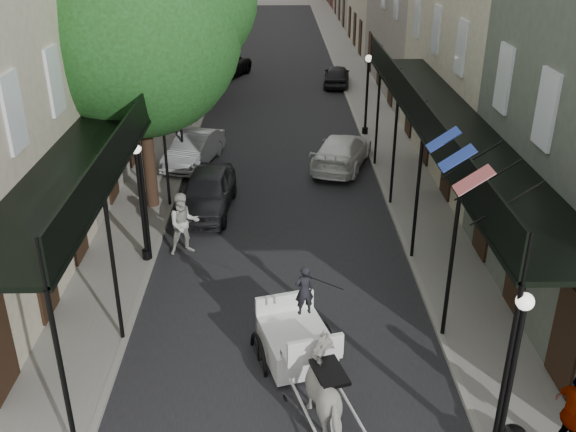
{
  "coord_description": "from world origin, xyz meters",
  "views": [
    {
      "loc": [
        -0.15,
        -11.19,
        9.71
      ],
      "look_at": [
        0.19,
        5.83,
        1.6
      ],
      "focal_mm": 40.0,
      "sensor_mm": 36.0,
      "label": 1
    }
  ],
  "objects_px": {
    "lamppost_left": "(141,201)",
    "car_left_far": "(221,67)",
    "lamppost_right_near": "(511,377)",
    "carriage": "(291,311)",
    "pedestrian_sidewalk_right": "(575,416)",
    "car_right_near": "(342,151)",
    "pedestrian_sidewalk_left": "(178,119)",
    "car_right_far": "(337,76)",
    "pedestrian_walking": "(184,224)",
    "lamppost_right_far": "(367,94)",
    "car_left_mid": "(194,149)",
    "tree_near": "(149,22)",
    "horse": "(331,393)",
    "car_left_near": "(207,192)"
  },
  "relations": [
    {
      "from": "lamppost_left",
      "to": "car_left_far",
      "type": "relative_size",
      "value": 0.76
    },
    {
      "from": "lamppost_right_near",
      "to": "carriage",
      "type": "xyz_separation_m",
      "value": [
        -3.93,
        3.58,
        -0.93
      ]
    },
    {
      "from": "carriage",
      "to": "pedestrian_sidewalk_right",
      "type": "xyz_separation_m",
      "value": [
        5.29,
        -3.58,
        -0.03
      ]
    },
    {
      "from": "lamppost_right_near",
      "to": "car_right_near",
      "type": "xyz_separation_m",
      "value": [
        -1.5,
        16.0,
        -1.37
      ]
    },
    {
      "from": "car_right_near",
      "to": "pedestrian_sidewalk_left",
      "type": "bearing_deg",
      "value": -6.87
    },
    {
      "from": "car_left_far",
      "to": "car_right_far",
      "type": "bearing_deg",
      "value": 7.05
    },
    {
      "from": "pedestrian_walking",
      "to": "pedestrian_sidewalk_left",
      "type": "relative_size",
      "value": 1.06
    },
    {
      "from": "lamppost_right_far",
      "to": "car_right_near",
      "type": "distance_m",
      "value": 4.49
    },
    {
      "from": "lamppost_left",
      "to": "car_left_mid",
      "type": "bearing_deg",
      "value": 86.6
    },
    {
      "from": "lamppost_right_far",
      "to": "pedestrian_walking",
      "type": "bearing_deg",
      "value": -121.93
    },
    {
      "from": "carriage",
      "to": "lamppost_left",
      "type": "bearing_deg",
      "value": 117.91
    },
    {
      "from": "pedestrian_walking",
      "to": "car_left_far",
      "type": "xyz_separation_m",
      "value": [
        -0.59,
        23.36,
        -0.33
      ]
    },
    {
      "from": "tree_near",
      "to": "car_left_mid",
      "type": "distance_m",
      "value": 7.22
    },
    {
      "from": "tree_near",
      "to": "car_left_far",
      "type": "bearing_deg",
      "value": 88.27
    },
    {
      "from": "lamppost_right_near",
      "to": "pedestrian_walking",
      "type": "bearing_deg",
      "value": 129.6
    },
    {
      "from": "lamppost_left",
      "to": "pedestrian_walking",
      "type": "distance_m",
      "value": 1.62
    },
    {
      "from": "horse",
      "to": "pedestrian_sidewalk_right",
      "type": "height_order",
      "value": "pedestrian_sidewalk_right"
    },
    {
      "from": "lamppost_right_near",
      "to": "pedestrian_walking",
      "type": "relative_size",
      "value": 1.85
    },
    {
      "from": "car_left_mid",
      "to": "horse",
      "type": "bearing_deg",
      "value": -58.7
    },
    {
      "from": "lamppost_left",
      "to": "car_left_near",
      "type": "relative_size",
      "value": 0.86
    },
    {
      "from": "pedestrian_sidewalk_right",
      "to": "lamppost_left",
      "type": "bearing_deg",
      "value": 39.77
    },
    {
      "from": "horse",
      "to": "car_right_far",
      "type": "distance_m",
      "value": 28.83
    },
    {
      "from": "lamppost_right_far",
      "to": "car_right_far",
      "type": "distance_m",
      "value": 9.82
    },
    {
      "from": "horse",
      "to": "car_right_near",
      "type": "relative_size",
      "value": 0.44
    },
    {
      "from": "car_left_near",
      "to": "car_left_mid",
      "type": "distance_m",
      "value": 4.82
    },
    {
      "from": "lamppost_left",
      "to": "car_left_near",
      "type": "height_order",
      "value": "lamppost_left"
    },
    {
      "from": "pedestrian_sidewalk_right",
      "to": "car_right_near",
      "type": "relative_size",
      "value": 0.42
    },
    {
      "from": "horse",
      "to": "carriage",
      "type": "relative_size",
      "value": 0.71
    },
    {
      "from": "tree_near",
      "to": "carriage",
      "type": "distance_m",
      "value": 11.03
    },
    {
      "from": "pedestrian_walking",
      "to": "pedestrian_sidewalk_left",
      "type": "distance_m",
      "value": 10.89
    },
    {
      "from": "lamppost_right_far",
      "to": "car_right_near",
      "type": "height_order",
      "value": "lamppost_right_far"
    },
    {
      "from": "lamppost_left",
      "to": "pedestrian_sidewalk_right",
      "type": "height_order",
      "value": "lamppost_left"
    },
    {
      "from": "pedestrian_walking",
      "to": "lamppost_right_near",
      "type": "bearing_deg",
      "value": -71.08
    },
    {
      "from": "pedestrian_walking",
      "to": "carriage",
      "type": "bearing_deg",
      "value": -78.24
    },
    {
      "from": "horse",
      "to": "car_left_near",
      "type": "height_order",
      "value": "horse"
    },
    {
      "from": "pedestrian_sidewalk_right",
      "to": "car_left_far",
      "type": "distance_m",
      "value": 33.22
    },
    {
      "from": "car_left_mid",
      "to": "car_right_far",
      "type": "relative_size",
      "value": 1.08
    },
    {
      "from": "tree_near",
      "to": "lamppost_right_far",
      "type": "relative_size",
      "value": 2.6
    },
    {
      "from": "car_left_mid",
      "to": "lamppost_right_near",
      "type": "bearing_deg",
      "value": -49.92
    },
    {
      "from": "car_left_mid",
      "to": "car_left_far",
      "type": "xyz_separation_m",
      "value": [
        -0.0,
        15.55,
        0.01
      ]
    },
    {
      "from": "lamppost_right_near",
      "to": "lamppost_right_far",
      "type": "xyz_separation_m",
      "value": [
        0.0,
        20.0,
        0.0
      ]
    },
    {
      "from": "tree_near",
      "to": "car_left_mid",
      "type": "height_order",
      "value": "tree_near"
    },
    {
      "from": "lamppost_left",
      "to": "car_right_far",
      "type": "relative_size",
      "value": 0.99
    },
    {
      "from": "car_left_near",
      "to": "car_left_mid",
      "type": "bearing_deg",
      "value": 106.2
    },
    {
      "from": "car_right_far",
      "to": "car_left_near",
      "type": "bearing_deg",
      "value": 77.43
    },
    {
      "from": "tree_near",
      "to": "lamppost_right_far",
      "type": "distance_m",
      "value": 12.24
    },
    {
      "from": "car_left_mid",
      "to": "car_left_near",
      "type": "bearing_deg",
      "value": -63.09
    },
    {
      "from": "lamppost_right_far",
      "to": "pedestrian_walking",
      "type": "xyz_separation_m",
      "value": [
        -7.11,
        -11.41,
        -1.05
      ]
    },
    {
      "from": "car_left_near",
      "to": "car_left_mid",
      "type": "relative_size",
      "value": 1.07
    },
    {
      "from": "lamppost_right_far",
      "to": "car_left_far",
      "type": "relative_size",
      "value": 0.76
    }
  ]
}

